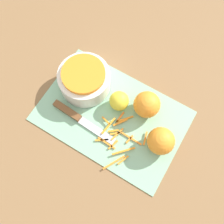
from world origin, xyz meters
TOP-DOWN VIEW (x-y plane):
  - ground_plane at (0.00, 0.00)m, footprint 4.00×4.00m
  - cutting_board at (0.00, 0.00)m, footprint 0.44×0.29m
  - bowl_speckled at (-0.13, 0.05)m, footprint 0.16×0.16m
  - knife at (-0.10, -0.06)m, footprint 0.22×0.03m
  - orange_left at (0.08, 0.07)m, footprint 0.08×0.08m
  - orange_right at (0.16, -0.01)m, footprint 0.08×0.08m
  - lemon at (0.00, 0.04)m, footprint 0.06×0.06m
  - peel_pile at (0.05, -0.05)m, footprint 0.15×0.19m

SIDE VIEW (x-z plane):
  - ground_plane at x=0.00m, z-range 0.00..0.00m
  - cutting_board at x=0.00m, z-range 0.00..0.01m
  - peel_pile at x=0.05m, z-range 0.00..0.01m
  - knife at x=-0.10m, z-range 0.00..0.02m
  - lemon at x=0.00m, z-range 0.01..0.07m
  - bowl_speckled at x=-0.13m, z-range 0.00..0.09m
  - orange_right at x=0.16m, z-range 0.01..0.09m
  - orange_left at x=0.08m, z-range 0.01..0.09m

